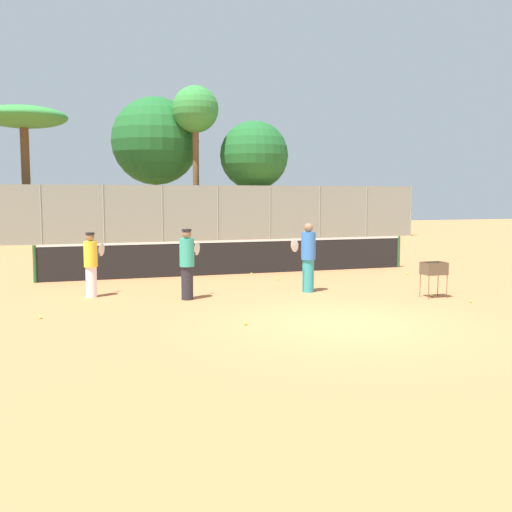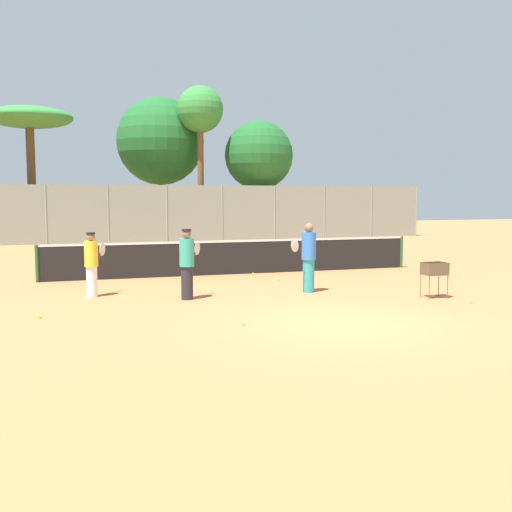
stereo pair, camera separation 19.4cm
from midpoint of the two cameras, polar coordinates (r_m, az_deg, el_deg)
name	(u,v)px [view 1 (the left image)]	position (r m, az deg, el deg)	size (l,w,h in m)	color
ground_plane	(344,324)	(11.76, 7.90, -6.41)	(80.00, 80.00, 0.00)	#C67242
tennis_net	(234,257)	(18.74, -2.37, -0.05)	(11.86, 0.10, 1.07)	#26592D
back_fence	(162,214)	(32.02, -9.08, 4.01)	(30.26, 0.08, 2.99)	gray
tree_1	(155,141)	(36.34, -9.72, 10.72)	(5.14, 5.14, 8.19)	brown
tree_2	(24,120)	(34.56, -21.40, 11.93)	(4.50, 4.50, 7.12)	brown
tree_3	(195,112)	(34.50, -5.96, 13.45)	(2.59, 2.59, 8.53)	brown
tree_4	(254,156)	(35.10, -0.34, 9.54)	(3.96, 3.96, 6.73)	brown
player_white_outfit	(187,263)	(14.27, -6.96, -0.67)	(0.65, 0.74, 1.68)	#26262D
player_red_cap	(308,257)	(15.30, 4.62, -0.08)	(0.85, 0.55, 1.77)	teal
player_yellow_shirt	(91,264)	(15.08, -15.79, -0.70)	(0.57, 0.76, 1.58)	white
ball_cart	(435,271)	(15.08, 16.29, -1.42)	(0.56, 0.41, 0.87)	brown
tennis_ball_0	(407,273)	(19.29, 13.92, -1.62)	(0.07, 0.07, 0.07)	#D1E54C
tennis_ball_1	(432,295)	(15.25, 16.06, -3.63)	(0.07, 0.07, 0.07)	#D1E54C
tennis_ball_2	(251,274)	(18.63, -0.74, -1.71)	(0.07, 0.07, 0.07)	#D1E54C
tennis_ball_3	(277,279)	(17.50, 1.73, -2.21)	(0.07, 0.07, 0.07)	#D1E54C
tennis_ball_4	(470,301)	(14.71, 19.39, -4.09)	(0.07, 0.07, 0.07)	#D1E54C
tennis_ball_5	(40,317)	(12.88, -20.25, -5.50)	(0.07, 0.07, 0.07)	#D1E54C
tennis_ball_6	(246,324)	(11.52, -1.48, -6.45)	(0.07, 0.07, 0.07)	#D1E54C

